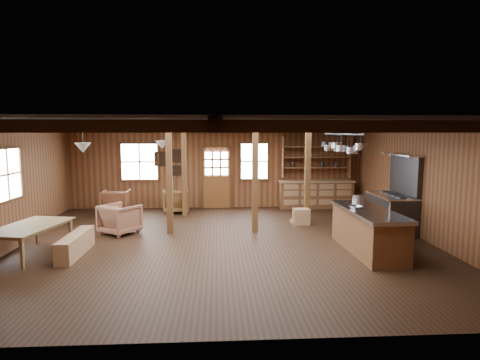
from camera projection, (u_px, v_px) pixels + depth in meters
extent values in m
cube|color=black|center=(217.00, 243.00, 9.47)|extent=(10.00, 9.00, 0.02)
cube|color=black|center=(216.00, 123.00, 9.13)|extent=(10.00, 9.00, 0.02)
cube|color=#5E2E1A|center=(426.00, 182.00, 9.59)|extent=(0.02, 9.00, 2.80)
cube|color=#5E2E1A|center=(216.00, 167.00, 13.77)|extent=(10.00, 0.02, 2.80)
cube|color=#5E2E1A|center=(216.00, 232.00, 4.83)|extent=(10.00, 0.02, 2.80)
cube|color=black|center=(215.00, 126.00, 5.68)|extent=(9.80, 0.12, 0.18)
cube|color=black|center=(216.00, 128.00, 7.17)|extent=(9.80, 0.12, 0.18)
cube|color=black|center=(216.00, 128.00, 8.65)|extent=(9.80, 0.12, 0.18)
cube|color=black|center=(216.00, 129.00, 10.14)|extent=(9.80, 0.12, 0.18)
cube|color=black|center=(216.00, 129.00, 11.63)|extent=(9.80, 0.12, 0.18)
cube|color=black|center=(216.00, 130.00, 12.92)|extent=(9.80, 0.12, 0.18)
cube|color=black|center=(216.00, 129.00, 9.15)|extent=(0.18, 8.82, 0.18)
cube|color=#4E2F16|center=(169.00, 179.00, 10.22)|extent=(0.15, 0.15, 2.80)
cube|color=#4E2F16|center=(184.00, 171.00, 12.42)|extent=(0.15, 0.15, 2.80)
cube|color=#4E2F16|center=(255.00, 179.00, 10.35)|extent=(0.15, 0.15, 2.80)
cube|color=#4E2F16|center=(255.00, 171.00, 12.54)|extent=(0.15, 0.15, 2.80)
cube|color=#4E2F16|center=(308.00, 174.00, 11.43)|extent=(0.15, 0.15, 2.80)
cube|color=brown|center=(217.00, 192.00, 13.81)|extent=(0.90, 0.06, 1.10)
cube|color=#4E2F16|center=(203.00, 178.00, 13.73)|extent=(0.06, 0.08, 2.10)
cube|color=#4E2F16|center=(231.00, 177.00, 13.78)|extent=(0.06, 0.08, 2.10)
cube|color=#4E2F16|center=(216.00, 146.00, 13.63)|extent=(1.02, 0.08, 0.06)
cube|color=white|center=(216.00, 163.00, 13.69)|extent=(0.84, 0.02, 0.90)
cube|color=white|center=(140.00, 162.00, 13.55)|extent=(1.20, 0.02, 1.20)
cube|color=#4E2F16|center=(140.00, 162.00, 13.55)|extent=(1.32, 0.06, 1.32)
cube|color=white|center=(254.00, 161.00, 13.77)|extent=(0.90, 0.02, 1.20)
cube|color=#4E2F16|center=(254.00, 161.00, 13.77)|extent=(1.02, 0.06, 1.32)
cube|color=white|center=(7.00, 175.00, 9.49)|extent=(0.02, 1.20, 1.20)
cube|color=#4E2F16|center=(7.00, 175.00, 9.49)|extent=(0.14, 1.24, 1.32)
cube|color=beige|center=(178.00, 156.00, 13.60)|extent=(0.50, 0.03, 0.40)
cube|color=black|center=(178.00, 156.00, 13.59)|extent=(0.55, 0.02, 0.45)
cube|color=beige|center=(160.00, 159.00, 13.58)|extent=(0.35, 0.03, 0.45)
cube|color=black|center=(160.00, 159.00, 13.57)|extent=(0.40, 0.02, 0.50)
cube|color=beige|center=(178.00, 170.00, 13.66)|extent=(0.40, 0.03, 0.30)
cube|color=black|center=(178.00, 170.00, 13.65)|extent=(0.45, 0.02, 0.35)
cube|color=brown|center=(316.00, 195.00, 13.77)|extent=(2.50, 0.55, 0.90)
cube|color=olive|center=(316.00, 181.00, 13.70)|extent=(2.55, 0.60, 0.06)
cube|color=brown|center=(316.00, 167.00, 13.71)|extent=(2.30, 0.35, 0.04)
cube|color=brown|center=(316.00, 157.00, 13.67)|extent=(2.30, 0.35, 0.04)
cube|color=brown|center=(316.00, 147.00, 13.63)|extent=(2.30, 0.35, 0.04)
cube|color=brown|center=(283.00, 157.00, 13.60)|extent=(0.04, 0.35, 1.40)
cube|color=brown|center=(349.00, 157.00, 13.73)|extent=(0.04, 0.35, 1.40)
cylinder|color=#303033|center=(82.00, 133.00, 8.99)|extent=(0.02, 0.02, 0.45)
cone|color=silver|center=(83.00, 148.00, 9.03)|extent=(0.36, 0.36, 0.22)
cylinder|color=#303033|center=(162.00, 133.00, 11.06)|extent=(0.02, 0.02, 0.45)
cone|color=silver|center=(162.00, 145.00, 11.10)|extent=(0.36, 0.36, 0.22)
cylinder|color=#303033|center=(342.00, 134.00, 9.64)|extent=(0.04, 3.00, 0.04)
cylinder|color=#303033|center=(361.00, 139.00, 8.31)|extent=(0.01, 0.01, 0.18)
cylinder|color=silver|center=(361.00, 147.00, 8.33)|extent=(0.23, 0.23, 0.14)
cylinder|color=#303033|center=(358.00, 140.00, 8.61)|extent=(0.01, 0.01, 0.24)
cylinder|color=#303033|center=(358.00, 149.00, 8.63)|extent=(0.18, 0.18, 0.14)
cylinder|color=#303033|center=(352.00, 141.00, 8.91)|extent=(0.01, 0.01, 0.29)
cylinder|color=silver|center=(352.00, 150.00, 8.93)|extent=(0.23, 0.23, 0.14)
cylinder|color=#303033|center=(347.00, 140.00, 9.20)|extent=(0.01, 0.01, 0.26)
cylinder|color=#303033|center=(347.00, 149.00, 9.23)|extent=(0.19, 0.19, 0.14)
cylinder|color=#303033|center=(342.00, 140.00, 9.50)|extent=(0.01, 0.01, 0.27)
cylinder|color=silver|center=(342.00, 149.00, 9.52)|extent=(0.25, 0.25, 0.14)
cylinder|color=#303033|center=(340.00, 140.00, 9.80)|extent=(0.01, 0.01, 0.28)
cylinder|color=#303033|center=(340.00, 148.00, 9.83)|extent=(0.28, 0.28, 0.14)
cylinder|color=#303033|center=(337.00, 138.00, 10.09)|extent=(0.01, 0.01, 0.21)
cylinder|color=silver|center=(337.00, 145.00, 10.12)|extent=(0.26, 0.26, 0.14)
cylinder|color=#303033|center=(333.00, 138.00, 10.39)|extent=(0.01, 0.01, 0.22)
cylinder|color=#303033|center=(333.00, 145.00, 10.41)|extent=(0.21, 0.21, 0.14)
cylinder|color=#303033|center=(329.00, 140.00, 10.69)|extent=(0.01, 0.01, 0.30)
cylinder|color=silver|center=(329.00, 148.00, 10.72)|extent=(0.26, 0.26, 0.14)
cylinder|color=#303033|center=(325.00, 138.00, 10.98)|extent=(0.01, 0.01, 0.21)
cylinder|color=#303033|center=(325.00, 144.00, 11.01)|extent=(0.20, 0.20, 0.14)
cube|color=brown|center=(368.00, 233.00, 8.70)|extent=(0.87, 2.42, 0.86)
cube|color=silver|center=(369.00, 211.00, 8.64)|extent=(0.95, 2.52, 0.08)
cylinder|color=#303033|center=(380.00, 217.00, 8.05)|extent=(0.44, 0.44, 0.06)
cylinder|color=silver|center=(390.00, 210.00, 8.04)|extent=(0.03, 0.03, 0.30)
cube|color=olive|center=(301.00, 217.00, 11.31)|extent=(0.51, 0.37, 0.45)
cube|color=#303033|center=(391.00, 214.00, 10.54)|extent=(0.83, 1.55, 0.93)
cube|color=silver|center=(392.00, 195.00, 10.49)|extent=(0.85, 1.57, 0.04)
cube|color=#303033|center=(405.00, 174.00, 10.44)|extent=(0.12, 1.55, 1.04)
cube|color=silver|center=(402.00, 155.00, 10.37)|extent=(0.40, 1.66, 0.05)
imported|color=brown|center=(32.00, 241.00, 8.45)|extent=(1.37, 2.01, 0.65)
cube|color=olive|center=(76.00, 244.00, 8.51)|extent=(0.31, 1.64, 0.45)
imported|color=brown|center=(116.00, 202.00, 12.76)|extent=(0.85, 0.88, 0.77)
imported|color=brown|center=(176.00, 201.00, 13.00)|extent=(0.90, 0.92, 0.76)
imported|color=brown|center=(120.00, 219.00, 10.27)|extent=(1.16, 1.17, 0.77)
cylinder|color=silver|center=(358.00, 198.00, 9.63)|extent=(0.28, 0.28, 0.17)
imported|color=silver|center=(356.00, 207.00, 8.71)|extent=(0.33, 0.33, 0.06)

